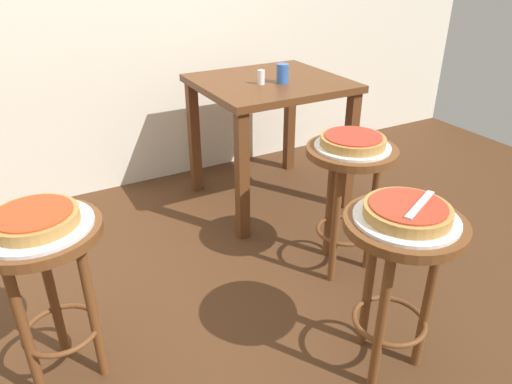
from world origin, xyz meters
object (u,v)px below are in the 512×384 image
at_px(stool_leftside, 349,180).
at_px(pizza_leftside, 353,141).
at_px(stool_middle, 46,268).
at_px(stool_foreground, 399,260).
at_px(serving_plate_leftside, 352,146).
at_px(cup_near_edge, 283,74).
at_px(pizza_server_knife, 420,204).
at_px(serving_plate_foreground, 406,219).
at_px(pizza_foreground, 407,211).
at_px(serving_plate_middle, 36,226).
at_px(pizza_middle, 34,218).
at_px(dining_table, 270,102).
at_px(condiment_shaker, 261,77).

bearing_deg(stool_leftside, pizza_leftside, 180.00).
bearing_deg(stool_middle, pizza_leftside, 1.84).
relative_size(stool_foreground, serving_plate_leftside, 1.90).
distance_m(stool_middle, pizza_leftside, 1.34).
distance_m(cup_near_edge, pizza_server_knife, 1.37).
distance_m(serving_plate_foreground, cup_near_edge, 1.36).
bearing_deg(pizza_foreground, serving_plate_foreground, -26.57).
distance_m(stool_foreground, pizza_leftside, 0.66).
xyz_separation_m(stool_middle, serving_plate_middle, (0.00, 0.00, 0.17)).
bearing_deg(cup_near_edge, stool_foreground, -104.07).
bearing_deg(pizza_leftside, serving_plate_leftside, 90.00).
bearing_deg(stool_leftside, stool_middle, -178.16).
relative_size(stool_foreground, pizza_middle, 2.31).
xyz_separation_m(serving_plate_foreground, pizza_foreground, (-0.00, 0.00, 0.03)).
bearing_deg(dining_table, stool_middle, -147.90).
distance_m(serving_plate_leftside, cup_near_edge, 0.75).
height_order(pizza_foreground, stool_leftside, pizza_foreground).
distance_m(pizza_leftside, condiment_shaker, 0.77).
height_order(pizza_middle, dining_table, dining_table).
xyz_separation_m(stool_foreground, serving_plate_foreground, (0.00, -0.00, 0.17)).
bearing_deg(stool_leftside, pizza_foreground, -113.11).
xyz_separation_m(stool_leftside, serving_plate_leftside, (-0.00, 0.00, 0.17)).
relative_size(pizza_foreground, pizza_middle, 1.02).
xyz_separation_m(stool_foreground, pizza_leftside, (0.25, 0.58, 0.19)).
distance_m(stool_leftside, pizza_server_knife, 0.68).
bearing_deg(condiment_shaker, pizza_leftside, -87.09).
relative_size(stool_middle, condiment_shaker, 8.24).
height_order(stool_leftside, serving_plate_leftside, serving_plate_leftside).
relative_size(dining_table, pizza_server_knife, 3.70).
relative_size(stool_middle, stool_leftside, 1.00).
xyz_separation_m(condiment_shaker, pizza_server_knife, (-0.18, -1.36, -0.09)).
height_order(pizza_leftside, condiment_shaker, condiment_shaker).
height_order(dining_table, pizza_server_knife, dining_table).
relative_size(stool_foreground, dining_table, 0.79).
height_order(stool_leftside, cup_near_edge, cup_near_edge).
height_order(stool_middle, serving_plate_leftside, serving_plate_leftside).
relative_size(stool_leftside, cup_near_edge, 6.06).
relative_size(serving_plate_foreground, cup_near_edge, 3.28).
relative_size(stool_leftside, serving_plate_leftside, 1.90).
xyz_separation_m(serving_plate_middle, pizza_server_knife, (1.10, -0.56, 0.06)).
bearing_deg(cup_near_edge, serving_plate_foreground, -104.07).
bearing_deg(stool_middle, condiment_shaker, 32.01).
xyz_separation_m(stool_middle, dining_table, (1.38, 0.86, 0.14)).
bearing_deg(serving_plate_middle, pizza_middle, 90.00).
height_order(stool_middle, dining_table, dining_table).
bearing_deg(stool_middle, serving_plate_middle, 90.00).
height_order(serving_plate_leftside, cup_near_edge, cup_near_edge).
bearing_deg(pizza_middle, pizza_foreground, -26.75).
bearing_deg(dining_table, condiment_shaker, -146.77).
xyz_separation_m(serving_plate_foreground, serving_plate_middle, (-1.07, 0.54, 0.00)).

